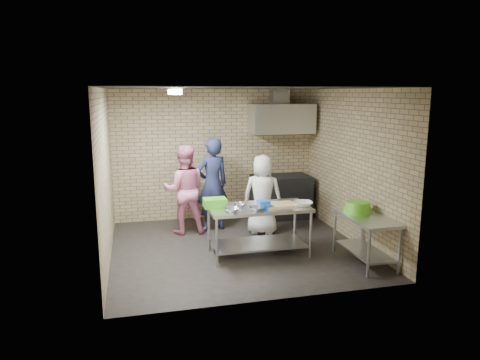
{
  "coord_description": "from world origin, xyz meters",
  "views": [
    {
      "loc": [
        -1.67,
        -7.04,
        2.63
      ],
      "look_at": [
        0.1,
        0.2,
        1.15
      ],
      "focal_mm": 33.04,
      "sensor_mm": 36.0,
      "label": 1
    }
  ],
  "objects_px": {
    "green_basin": "(358,207)",
    "woman_pink": "(184,190)",
    "side_counter": "(365,239)",
    "man_navy": "(212,184)",
    "stove": "(281,197)",
    "bottle_red": "(281,121)",
    "green_crate": "(215,203)",
    "blue_tub": "(264,204)",
    "prep_table": "(259,230)",
    "woman_white": "(263,194)"
  },
  "relations": [
    {
      "from": "side_counter",
      "to": "stove",
      "type": "xyz_separation_m",
      "value": [
        -0.45,
        2.75,
        0.08
      ]
    },
    {
      "from": "blue_tub",
      "to": "man_navy",
      "type": "distance_m",
      "value": 1.7
    },
    {
      "from": "stove",
      "to": "woman_white",
      "type": "xyz_separation_m",
      "value": [
        -0.7,
        -0.96,
        0.3
      ]
    },
    {
      "from": "prep_table",
      "to": "green_crate",
      "type": "xyz_separation_m",
      "value": [
        -0.7,
        0.12,
        0.48
      ]
    },
    {
      "from": "stove",
      "to": "bottle_red",
      "type": "xyz_separation_m",
      "value": [
        0.05,
        0.24,
        1.58
      ]
    },
    {
      "from": "stove",
      "to": "green_basin",
      "type": "bearing_deg",
      "value": -80.24
    },
    {
      "from": "green_basin",
      "to": "side_counter",
      "type": "bearing_deg",
      "value": -85.43
    },
    {
      "from": "side_counter",
      "to": "blue_tub",
      "type": "xyz_separation_m",
      "value": [
        -1.48,
        0.63,
        0.5
      ]
    },
    {
      "from": "blue_tub",
      "to": "man_navy",
      "type": "bearing_deg",
      "value": 108.69
    },
    {
      "from": "woman_white",
      "to": "bottle_red",
      "type": "bearing_deg",
      "value": -96.47
    },
    {
      "from": "green_crate",
      "to": "bottle_red",
      "type": "xyz_separation_m",
      "value": [
        1.83,
        2.14,
        1.14
      ]
    },
    {
      "from": "stove",
      "to": "bottle_red",
      "type": "relative_size",
      "value": 6.67
    },
    {
      "from": "green_basin",
      "to": "bottle_red",
      "type": "height_order",
      "value": "bottle_red"
    },
    {
      "from": "prep_table",
      "to": "green_basin",
      "type": "bearing_deg",
      "value": -17.64
    },
    {
      "from": "green_crate",
      "to": "blue_tub",
      "type": "relative_size",
      "value": 2.0
    },
    {
      "from": "prep_table",
      "to": "man_navy",
      "type": "distance_m",
      "value": 1.66
    },
    {
      "from": "man_navy",
      "to": "woman_white",
      "type": "distance_m",
      "value": 1.0
    },
    {
      "from": "blue_tub",
      "to": "woman_white",
      "type": "relative_size",
      "value": 0.12
    },
    {
      "from": "blue_tub",
      "to": "woman_pink",
      "type": "xyz_separation_m",
      "value": [
        -1.09,
        1.54,
        -0.04
      ]
    },
    {
      "from": "prep_table",
      "to": "green_basin",
      "type": "height_order",
      "value": "green_basin"
    },
    {
      "from": "side_counter",
      "to": "woman_white",
      "type": "height_order",
      "value": "woman_white"
    },
    {
      "from": "side_counter",
      "to": "woman_white",
      "type": "distance_m",
      "value": 2.15
    },
    {
      "from": "stove",
      "to": "man_navy",
      "type": "height_order",
      "value": "man_navy"
    },
    {
      "from": "side_counter",
      "to": "woman_pink",
      "type": "height_order",
      "value": "woman_pink"
    },
    {
      "from": "green_basin",
      "to": "woman_pink",
      "type": "relative_size",
      "value": 0.27
    },
    {
      "from": "green_basin",
      "to": "woman_white",
      "type": "relative_size",
      "value": 0.3
    },
    {
      "from": "prep_table",
      "to": "green_crate",
      "type": "distance_m",
      "value": 0.86
    },
    {
      "from": "stove",
      "to": "green_crate",
      "type": "relative_size",
      "value": 3.31
    },
    {
      "from": "prep_table",
      "to": "green_basin",
      "type": "relative_size",
      "value": 3.55
    },
    {
      "from": "green_crate",
      "to": "blue_tub",
      "type": "bearing_deg",
      "value": -16.35
    },
    {
      "from": "side_counter",
      "to": "green_crate",
      "type": "xyz_separation_m",
      "value": [
        -2.23,
        0.85,
        0.51
      ]
    },
    {
      "from": "stove",
      "to": "woman_pink",
      "type": "distance_m",
      "value": 2.23
    },
    {
      "from": "man_navy",
      "to": "woman_pink",
      "type": "bearing_deg",
      "value": -7.33
    },
    {
      "from": "side_counter",
      "to": "man_navy",
      "type": "xyz_separation_m",
      "value": [
        -2.02,
        2.24,
        0.52
      ]
    },
    {
      "from": "side_counter",
      "to": "bottle_red",
      "type": "bearing_deg",
      "value": 97.62
    },
    {
      "from": "side_counter",
      "to": "green_crate",
      "type": "relative_size",
      "value": 3.31
    },
    {
      "from": "stove",
      "to": "woman_white",
      "type": "height_order",
      "value": "woman_white"
    },
    {
      "from": "green_crate",
      "to": "man_navy",
      "type": "xyz_separation_m",
      "value": [
        0.21,
        1.39,
        0.01
      ]
    },
    {
      "from": "woman_pink",
      "to": "prep_table",
      "type": "bearing_deg",
      "value": 129.33
    },
    {
      "from": "green_basin",
      "to": "green_crate",
      "type": "bearing_deg",
      "value": 164.81
    },
    {
      "from": "prep_table",
      "to": "woman_pink",
      "type": "distance_m",
      "value": 1.83
    },
    {
      "from": "green_basin",
      "to": "woman_pink",
      "type": "distance_m",
      "value": 3.19
    },
    {
      "from": "green_basin",
      "to": "woman_pink",
      "type": "bearing_deg",
      "value": 143.0
    },
    {
      "from": "green_basin",
      "to": "man_navy",
      "type": "distance_m",
      "value": 2.82
    },
    {
      "from": "stove",
      "to": "side_counter",
      "type": "bearing_deg",
      "value": -80.71
    },
    {
      "from": "blue_tub",
      "to": "man_navy",
      "type": "xyz_separation_m",
      "value": [
        -0.54,
        1.61,
        0.02
      ]
    },
    {
      "from": "prep_table",
      "to": "bottle_red",
      "type": "bearing_deg",
      "value": 63.55
    },
    {
      "from": "green_crate",
      "to": "woman_white",
      "type": "bearing_deg",
      "value": 40.94
    },
    {
      "from": "green_basin",
      "to": "man_navy",
      "type": "bearing_deg",
      "value": 135.15
    },
    {
      "from": "side_counter",
      "to": "green_crate",
      "type": "bearing_deg",
      "value": 159.13
    }
  ]
}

